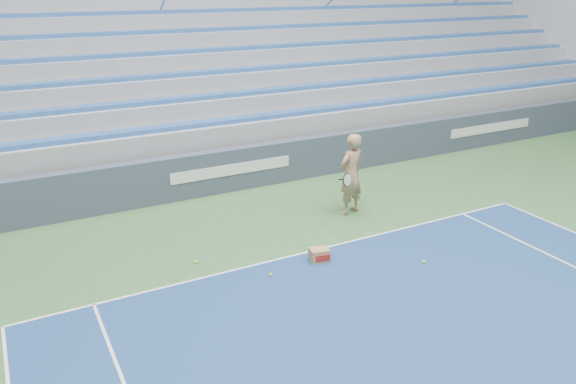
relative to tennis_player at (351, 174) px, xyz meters
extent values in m
cube|color=white|center=(-1.85, -1.31, -0.93)|extent=(10.97, 0.05, 0.00)
cube|color=#394357|center=(-1.85, 2.69, -0.39)|extent=(30.00, 0.30, 1.10)
cube|color=white|center=(-1.85, 2.53, -0.34)|extent=(3.20, 0.02, 0.28)
cube|color=white|center=(7.15, 2.53, -0.34)|extent=(3.40, 0.02, 0.28)
cube|color=#95989D|center=(-1.85, 7.24, -0.39)|extent=(30.00, 8.50, 1.10)
cube|color=#95989D|center=(-1.85, 7.24, 0.41)|extent=(30.00, 8.50, 0.50)
cube|color=#2D5AA4|center=(-1.85, 3.36, 0.71)|extent=(29.60, 0.42, 0.11)
cube|color=#95989D|center=(-1.85, 7.66, 0.91)|extent=(30.00, 7.65, 0.50)
cube|color=#2D5AA4|center=(-1.85, 4.21, 1.21)|extent=(29.60, 0.42, 0.11)
cube|color=#95989D|center=(-1.85, 8.09, 1.41)|extent=(30.00, 6.80, 0.50)
cube|color=#2D5AA4|center=(-1.85, 5.06, 1.71)|extent=(29.60, 0.42, 0.11)
cube|color=#95989D|center=(-1.85, 8.51, 1.91)|extent=(30.00, 5.95, 0.50)
cube|color=#2D5AA4|center=(-1.85, 5.91, 2.21)|extent=(29.60, 0.42, 0.11)
cube|color=#95989D|center=(-1.85, 8.94, 2.41)|extent=(30.00, 5.10, 0.50)
cube|color=#2D5AA4|center=(-1.85, 6.76, 2.71)|extent=(29.60, 0.42, 0.11)
cube|color=#95989D|center=(-1.85, 9.36, 2.91)|extent=(30.00, 4.25, 0.50)
cube|color=#2D5AA4|center=(-1.85, 7.61, 3.21)|extent=(29.60, 0.42, 0.11)
cube|color=#95989D|center=(-1.85, 9.79, 3.41)|extent=(30.00, 3.40, 0.50)
cube|color=#95989D|center=(13.30, 7.24, 2.11)|extent=(0.30, 8.80, 6.10)
cube|color=#95989D|center=(-1.85, 11.79, 2.71)|extent=(31.00, 0.40, 7.30)
imported|color=tan|center=(0.00, 0.00, 0.00)|extent=(0.79, 0.62, 1.89)
cylinder|color=black|center=(-0.35, -0.25, 0.01)|extent=(0.12, 0.27, 0.08)
cylinder|color=beige|center=(-0.45, -0.53, 0.11)|extent=(0.29, 0.16, 0.28)
torus|color=black|center=(-0.45, -0.53, 0.11)|extent=(0.31, 0.18, 0.30)
cube|color=#A88051|center=(-1.86, -1.74, -0.81)|extent=(0.40, 0.33, 0.27)
cube|color=#B21E19|center=(-1.86, -1.88, -0.81)|extent=(0.28, 0.07, 0.12)
sphere|color=#D5EE30|center=(-2.94, -1.82, -0.91)|extent=(0.07, 0.07, 0.07)
sphere|color=#D5EE30|center=(-1.61, -1.71, -0.91)|extent=(0.07, 0.07, 0.07)
sphere|color=#D5EE30|center=(-3.97, -0.71, -0.91)|extent=(0.07, 0.07, 0.07)
sphere|color=#D5EE30|center=(-0.14, -2.75, -0.91)|extent=(0.07, 0.07, 0.07)
camera|label=1|loc=(-6.89, -9.94, 4.12)|focal=35.00mm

